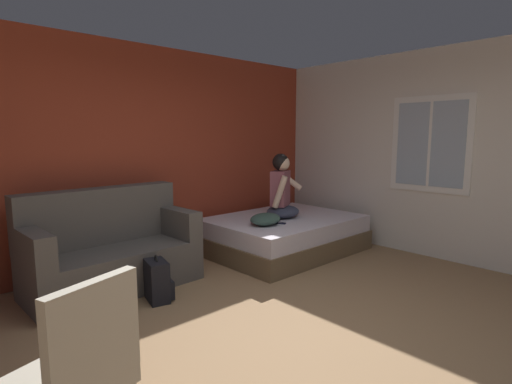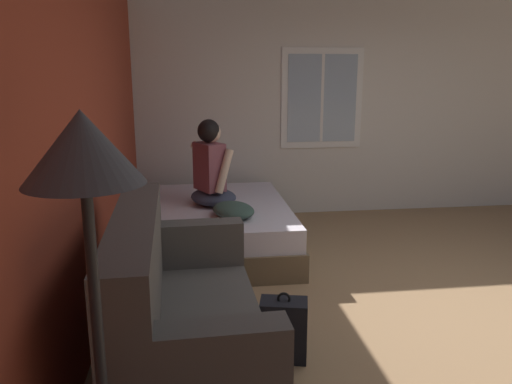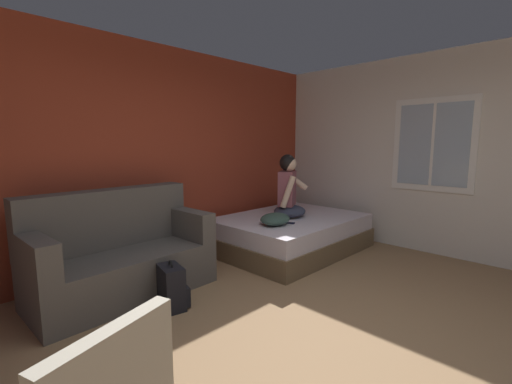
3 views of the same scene
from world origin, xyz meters
name	(u,v)px [view 2 (image 2 of 3)]	position (x,y,z in m)	size (l,w,h in m)	color
ground_plane	(473,320)	(0.00, 0.00, 0.00)	(40.00, 40.00, 0.00)	#93704C
wall_back_accent	(68,148)	(0.00, 2.81, 1.35)	(11.11, 0.16, 2.70)	#993823
wall_side_with_window	(350,108)	(3.13, 0.01, 1.35)	(0.19, 6.86, 2.70)	silver
bed	(215,227)	(1.82, 1.83, 0.24)	(2.04, 1.53, 0.48)	brown
couch	(179,321)	(-0.49, 2.16, 0.39)	(1.72, 0.87, 1.04)	#514C47
person_seated	(211,171)	(1.81, 1.86, 0.84)	(0.67, 0.63, 0.88)	#383D51
backpack	(284,330)	(-0.31, 1.50, 0.19)	(0.28, 0.33, 0.46)	black
throw_pillow	(233,210)	(1.32, 1.68, 0.55)	(0.48, 0.36, 0.14)	#385147
cell_phone	(242,212)	(1.49, 1.58, 0.48)	(0.07, 0.14, 0.01)	black
floor_lamp	(87,201)	(-1.67, 2.37, 1.43)	(0.36, 0.36, 1.70)	black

